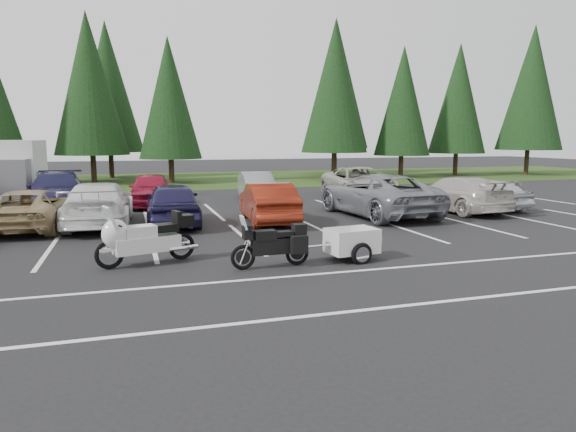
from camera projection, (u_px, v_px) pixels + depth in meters
The scene contains 27 objects.
ground at pixel (236, 246), 14.31m from camera, with size 120.00×120.00×0.00m, color black.
grass_strip at pixel (169, 180), 36.97m from camera, with size 80.00×16.00×0.01m, color #223A12.
lake_water at pixel (182, 162), 67.42m from camera, with size 70.00×50.00×0.02m, color slate.
box_truck at pixel (10, 172), 23.55m from camera, with size 2.40×5.60×2.90m, color silver, non-canonical shape.
stall_markings at pixel (223, 234), 16.19m from camera, with size 32.00×16.00×0.01m, color silver.
conifer_4 at pixel (89, 84), 33.49m from camera, with size 4.80×4.80×11.17m.
conifer_5 at pixel (169, 98), 33.86m from camera, with size 4.14×4.14×9.63m.
conifer_6 at pixel (335, 87), 37.69m from camera, with size 4.93×4.93×11.48m.
conifer_7 at pixel (403, 101), 39.15m from camera, with size 4.27×4.27×9.94m.
conifer_8 at pixel (458, 99), 41.46m from camera, with size 4.53×4.53×10.56m.
conifer_9 at pixel (532, 88), 41.86m from camera, with size 5.19×5.19×12.10m.
conifer_back_b at pixel (107, 87), 38.09m from camera, with size 4.97×4.97×11.58m.
conifer_back_c at pixel (336, 84), 42.60m from camera, with size 5.50×5.50×12.81m.
car_near_2 at pixel (31, 209), 16.89m from camera, with size 2.21×4.79×1.33m, color #A0885C.
car_near_3 at pixel (99, 204), 17.48m from camera, with size 2.12×5.23×1.52m, color white.
car_near_4 at pixel (173, 203), 17.76m from camera, with size 1.78×4.43×1.51m, color #1C183E.
car_near_5 at pixel (268, 203), 18.28m from camera, with size 1.52×4.35×1.43m, color maroon.
car_near_6 at pixel (377, 195), 19.91m from camera, with size 2.72×5.90×1.64m, color gray.
car_near_7 at pixel (457, 194), 21.03m from camera, with size 2.02×4.98×1.45m, color #BAB2AA.
car_near_8 at pixel (488, 193), 21.82m from camera, with size 1.57×3.90×1.33m, color silver.
car_far_1 at pixel (57, 191), 21.64m from camera, with size 2.21×5.43×1.57m, color #1A1940.
car_far_2 at pixel (151, 189), 22.77m from camera, with size 1.75×4.34×1.48m, color maroon.
car_far_3 at pixel (257, 186), 24.99m from camera, with size 1.43×4.10×1.35m, color gray.
car_far_4 at pixel (359, 183), 25.80m from camera, with size 2.60×5.63×1.56m, color #A5A397.
touring_motorcycle at pixel (146, 234), 12.16m from camera, with size 2.67×0.82×1.48m, color silver, non-canonical shape.
cargo_trailer at pixel (352, 244), 12.63m from camera, with size 1.74×0.98×0.80m, color silver, non-canonical shape.
adventure_motorcycle at pixel (271, 240), 11.86m from camera, with size 2.10×0.73×1.28m, color black, non-canonical shape.
Camera 1 is at (-2.75, -13.82, 2.97)m, focal length 32.00 mm.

